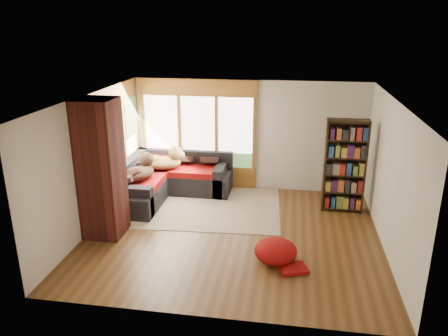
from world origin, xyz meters
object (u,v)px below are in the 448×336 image
(brick_chimney, at_px, (101,169))
(bookshelf, at_px, (345,166))
(area_rug, at_px, (207,207))
(sectional_sofa, at_px, (160,182))
(dog_brindle, at_px, (141,171))
(pouf, at_px, (276,250))
(dog_tan, at_px, (166,162))

(brick_chimney, relative_size, bookshelf, 1.31)
(area_rug, bearing_deg, brick_chimney, -137.73)
(sectional_sofa, height_order, dog_brindle, dog_brindle)
(brick_chimney, bearing_deg, sectional_sofa, 77.71)
(sectional_sofa, relative_size, bookshelf, 1.11)
(area_rug, distance_m, pouf, 2.59)
(sectional_sofa, bearing_deg, area_rug, -22.40)
(bookshelf, bearing_deg, pouf, -118.87)
(sectional_sofa, bearing_deg, brick_chimney, -100.89)
(pouf, height_order, dog_brindle, dog_brindle)
(brick_chimney, height_order, pouf, brick_chimney)
(brick_chimney, bearing_deg, area_rug, 42.27)
(area_rug, bearing_deg, sectional_sofa, 156.20)
(brick_chimney, height_order, dog_tan, brick_chimney)
(brick_chimney, xyz_separation_m, dog_tan, (0.58, 2.18, -0.52))
(area_rug, xyz_separation_m, pouf, (1.59, -2.04, 0.20))
(brick_chimney, relative_size, sectional_sofa, 1.18)
(brick_chimney, relative_size, area_rug, 0.82)
(sectional_sofa, height_order, area_rug, sectional_sofa)
(dog_tan, xyz_separation_m, dog_brindle, (-0.36, -0.70, -0.01))
(sectional_sofa, xyz_separation_m, bookshelf, (4.09, -0.24, 0.69))
(pouf, height_order, dog_tan, dog_tan)
(pouf, xyz_separation_m, dog_tan, (-2.67, 2.70, 0.57))
(dog_tan, distance_m, dog_brindle, 0.79)
(bookshelf, bearing_deg, dog_tan, 174.74)
(area_rug, height_order, pouf, pouf)
(bookshelf, relative_size, pouf, 2.74)
(pouf, bearing_deg, bookshelf, 61.13)
(sectional_sofa, xyz_separation_m, area_rug, (1.22, -0.54, -0.30))
(area_rug, relative_size, dog_brindle, 3.40)
(brick_chimney, distance_m, bookshelf, 4.90)
(bookshelf, xyz_separation_m, dog_tan, (-3.96, 0.36, -0.22))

